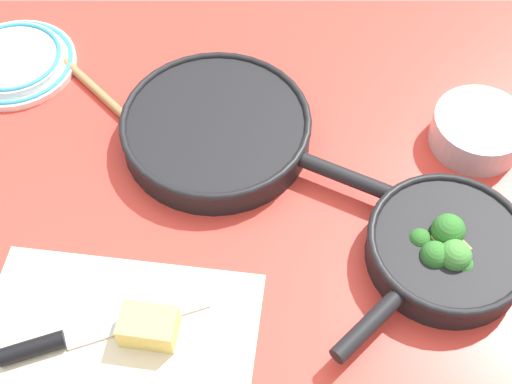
# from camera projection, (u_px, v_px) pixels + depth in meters

# --- Properties ---
(ground_plane) EXTENTS (14.00, 14.00, 0.00)m
(ground_plane) POSITION_uv_depth(u_px,v_px,m) (256.00, 376.00, 1.68)
(ground_plane) COLOR #51755B
(dining_table_red) EXTENTS (1.17, 0.92, 0.73)m
(dining_table_red) POSITION_uv_depth(u_px,v_px,m) (256.00, 228.00, 1.15)
(dining_table_red) COLOR red
(dining_table_red) RESTS_ON ground_plane
(skillet_broccoli) EXTENTS (0.29, 0.29, 0.08)m
(skillet_broccoli) POSITION_uv_depth(u_px,v_px,m) (446.00, 249.00, 0.99)
(skillet_broccoli) COLOR black
(skillet_broccoli) RESTS_ON dining_table_red
(skillet_eggs) EXTENTS (0.42, 0.30, 0.05)m
(skillet_eggs) POSITION_uv_depth(u_px,v_px,m) (218.00, 129.00, 1.13)
(skillet_eggs) COLOR black
(skillet_eggs) RESTS_ON dining_table_red
(wooden_spoon) EXTENTS (0.29, 0.31, 0.02)m
(wooden_spoon) POSITION_uv_depth(u_px,v_px,m) (119.00, 112.00, 1.17)
(wooden_spoon) COLOR #996B42
(wooden_spoon) RESTS_ON dining_table_red
(parchment_sheet) EXTENTS (0.40, 0.31, 0.00)m
(parchment_sheet) POSITION_uv_depth(u_px,v_px,m) (115.00, 348.00, 0.94)
(parchment_sheet) COLOR beige
(parchment_sheet) RESTS_ON dining_table_red
(grater_knife) EXTENTS (0.28, 0.12, 0.02)m
(grater_knife) POSITION_uv_depth(u_px,v_px,m) (76.00, 337.00, 0.94)
(grater_knife) COLOR silver
(grater_knife) RESTS_ON dining_table_red
(cheese_block) EXTENTS (0.08, 0.06, 0.04)m
(cheese_block) POSITION_uv_depth(u_px,v_px,m) (149.00, 327.00, 0.94)
(cheese_block) COLOR #E0C15B
(cheese_block) RESTS_ON dining_table_red
(dinner_plate_stack) EXTENTS (0.21, 0.21, 0.03)m
(dinner_plate_stack) POSITION_uv_depth(u_px,v_px,m) (13.00, 62.00, 1.23)
(dinner_plate_stack) COLOR white
(dinner_plate_stack) RESTS_ON dining_table_red
(prep_bowl_steel) EXTENTS (0.15, 0.15, 0.05)m
(prep_bowl_steel) POSITION_uv_depth(u_px,v_px,m) (477.00, 130.00, 1.12)
(prep_bowl_steel) COLOR #B7B7BC
(prep_bowl_steel) RESTS_ON dining_table_red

